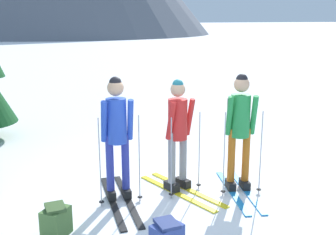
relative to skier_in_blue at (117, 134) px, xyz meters
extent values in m
plane|color=white|center=(0.71, 0.00, -0.96)|extent=(400.00, 400.00, 0.00)
cube|color=black|center=(0.10, -0.10, -0.95)|extent=(0.30, 1.77, 0.02)
cube|color=black|center=(-0.12, -0.07, -0.95)|extent=(0.30, 1.77, 0.02)
cube|color=black|center=(0.11, 0.00, -0.88)|extent=(0.14, 0.27, 0.12)
cylinder|color=#2D389E|center=(0.11, 0.00, -0.43)|extent=(0.11, 0.11, 0.83)
cube|color=black|center=(-0.11, 0.02, -0.88)|extent=(0.14, 0.27, 0.12)
cylinder|color=#2D389E|center=(-0.11, 0.02, -0.43)|extent=(0.11, 0.11, 0.83)
cylinder|color=blue|center=(0.00, 0.01, 0.18)|extent=(0.28, 0.28, 0.62)
sphere|color=tan|center=(0.00, 0.01, 0.64)|extent=(0.22, 0.22, 0.22)
sphere|color=black|center=(0.00, 0.01, 0.71)|extent=(0.17, 0.17, 0.17)
cylinder|color=blue|center=(0.17, -0.07, 0.20)|extent=(0.10, 0.21, 0.59)
cylinder|color=blue|center=(-0.18, -0.03, 0.20)|extent=(0.10, 0.21, 0.59)
cylinder|color=#A5A5AD|center=(0.25, -0.20, -0.34)|extent=(0.02, 0.02, 1.25)
cylinder|color=black|center=(0.25, -0.20, -0.90)|extent=(0.07, 0.07, 0.01)
cylinder|color=#A5A5AD|center=(-0.29, -0.14, -0.34)|extent=(0.02, 0.02, 1.25)
cylinder|color=black|center=(-0.29, -0.14, -0.90)|extent=(0.07, 0.07, 0.01)
cube|color=yellow|center=(1.03, -0.11, -0.95)|extent=(0.54, 1.60, 0.02)
cube|color=yellow|center=(0.82, -0.17, -0.95)|extent=(0.54, 1.60, 0.02)
cube|color=black|center=(1.01, -0.01, -0.88)|extent=(0.18, 0.28, 0.12)
cylinder|color=gray|center=(1.01, -0.01, -0.45)|extent=(0.11, 0.11, 0.79)
cube|color=black|center=(0.79, -0.07, -0.88)|extent=(0.18, 0.28, 0.12)
cylinder|color=gray|center=(0.79, -0.07, -0.45)|extent=(0.11, 0.11, 0.79)
cylinder|color=red|center=(0.90, -0.04, 0.13)|extent=(0.28, 0.28, 0.59)
sphere|color=tan|center=(0.90, -0.04, 0.56)|extent=(0.21, 0.21, 0.21)
sphere|color=#1E6B7A|center=(0.90, -0.04, 0.63)|extent=(0.16, 0.16, 0.16)
cylinder|color=red|center=(1.09, -0.05, 0.14)|extent=(0.13, 0.21, 0.57)
cylinder|color=red|center=(0.74, -0.15, 0.14)|extent=(0.13, 0.21, 0.57)
cylinder|color=#A5A5AD|center=(1.21, -0.14, -0.37)|extent=(0.02, 0.02, 1.19)
cylinder|color=black|center=(1.21, -0.14, -0.90)|extent=(0.07, 0.07, 0.01)
cylinder|color=#A5A5AD|center=(0.69, -0.29, -0.37)|extent=(0.02, 0.02, 1.19)
cylinder|color=black|center=(0.69, -0.29, -0.90)|extent=(0.07, 0.07, 0.01)
cube|color=#1E84D1|center=(1.81, -0.53, -0.95)|extent=(0.53, 1.54, 0.02)
cube|color=#1E84D1|center=(1.60, -0.46, -0.95)|extent=(0.53, 1.54, 0.02)
cube|color=black|center=(1.84, -0.43, -0.88)|extent=(0.18, 0.28, 0.12)
cylinder|color=#B76019|center=(1.84, -0.43, -0.43)|extent=(0.11, 0.11, 0.83)
cube|color=black|center=(1.63, -0.37, -0.88)|extent=(0.18, 0.28, 0.12)
cylinder|color=#B76019|center=(1.63, -0.37, -0.43)|extent=(0.11, 0.11, 0.83)
cylinder|color=#238C42|center=(1.73, -0.40, 0.18)|extent=(0.28, 0.28, 0.62)
sphere|color=tan|center=(1.73, -0.40, 0.64)|extent=(0.22, 0.22, 0.22)
sphere|color=black|center=(1.73, -0.40, 0.70)|extent=(0.17, 0.17, 0.17)
cylinder|color=#238C42|center=(1.89, -0.51, 0.20)|extent=(0.13, 0.21, 0.59)
cylinder|color=#238C42|center=(1.54, -0.41, 0.20)|extent=(0.13, 0.21, 0.59)
cylinder|color=#A5A5AD|center=(1.94, -0.65, -0.34)|extent=(0.02, 0.02, 1.24)
cylinder|color=black|center=(1.94, -0.65, -0.90)|extent=(0.07, 0.07, 0.01)
cylinder|color=#A5A5AD|center=(1.42, -0.50, -0.34)|extent=(0.02, 0.02, 1.24)
cylinder|color=black|center=(1.42, -0.50, -0.90)|extent=(0.07, 0.07, 0.01)
cube|color=black|center=(1.78, -0.24, 0.21)|extent=(0.29, 0.23, 0.36)
cube|color=navy|center=(0.07, -1.57, -0.60)|extent=(0.22, 0.28, 0.04)
cube|color=#4C7238|center=(-0.98, -0.70, -0.79)|extent=(0.40, 0.40, 0.34)
cube|color=#39562A|center=(-0.98, -0.70, -0.60)|extent=(0.22, 0.28, 0.04)
camera|label=1|loc=(-1.53, -5.28, 1.55)|focal=44.10mm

